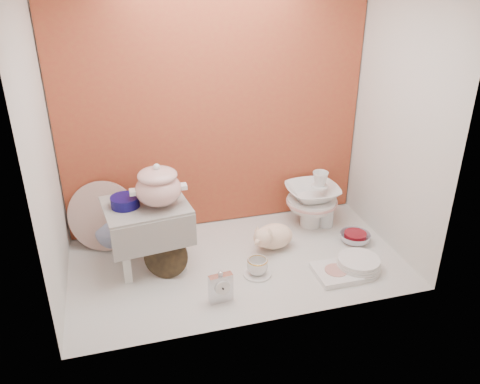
{
  "coord_description": "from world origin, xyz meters",
  "views": [
    {
      "loc": [
        -0.59,
        -2.17,
        1.52
      ],
      "look_at": [
        0.02,
        0.02,
        0.42
      ],
      "focal_mm": 36.47,
      "sensor_mm": 36.0,
      "label": 1
    }
  ],
  "objects_px": {
    "mantel_clock": "(221,286)",
    "gold_rim_teacup": "(257,266)",
    "floral_platter": "(103,216)",
    "crystal_bowl": "(355,238)",
    "plush_pig": "(274,236)",
    "step_stool": "(148,234)",
    "porcelain_tower": "(312,199)",
    "dinner_plate_stack": "(358,264)",
    "blue_white_vase": "(113,228)",
    "soup_tureen": "(158,185)"
  },
  "relations": [
    {
      "from": "gold_rim_teacup",
      "to": "crystal_bowl",
      "type": "distance_m",
      "value": 0.67
    },
    {
      "from": "mantel_clock",
      "to": "gold_rim_teacup",
      "type": "bearing_deg",
      "value": 27.2
    },
    {
      "from": "blue_white_vase",
      "to": "floral_platter",
      "type": "bearing_deg",
      "value": -179.59
    },
    {
      "from": "soup_tureen",
      "to": "blue_white_vase",
      "type": "relative_size",
      "value": 1.24
    },
    {
      "from": "floral_platter",
      "to": "gold_rim_teacup",
      "type": "height_order",
      "value": "floral_platter"
    },
    {
      "from": "blue_white_vase",
      "to": "crystal_bowl",
      "type": "bearing_deg",
      "value": -14.45
    },
    {
      "from": "plush_pig",
      "to": "gold_rim_teacup",
      "type": "distance_m",
      "value": 0.28
    },
    {
      "from": "mantel_clock",
      "to": "crystal_bowl",
      "type": "height_order",
      "value": "mantel_clock"
    },
    {
      "from": "porcelain_tower",
      "to": "floral_platter",
      "type": "bearing_deg",
      "value": 175.7
    },
    {
      "from": "blue_white_vase",
      "to": "crystal_bowl",
      "type": "height_order",
      "value": "blue_white_vase"
    },
    {
      "from": "porcelain_tower",
      "to": "dinner_plate_stack",
      "type": "bearing_deg",
      "value": -83.88
    },
    {
      "from": "soup_tureen",
      "to": "dinner_plate_stack",
      "type": "distance_m",
      "value": 1.14
    },
    {
      "from": "floral_platter",
      "to": "plush_pig",
      "type": "relative_size",
      "value": 1.46
    },
    {
      "from": "porcelain_tower",
      "to": "blue_white_vase",
      "type": "bearing_deg",
      "value": 175.52
    },
    {
      "from": "soup_tureen",
      "to": "porcelain_tower",
      "type": "bearing_deg",
      "value": 11.89
    },
    {
      "from": "blue_white_vase",
      "to": "mantel_clock",
      "type": "distance_m",
      "value": 0.82
    },
    {
      "from": "floral_platter",
      "to": "gold_rim_teacup",
      "type": "distance_m",
      "value": 0.93
    },
    {
      "from": "blue_white_vase",
      "to": "plush_pig",
      "type": "height_order",
      "value": "blue_white_vase"
    },
    {
      "from": "mantel_clock",
      "to": "gold_rim_teacup",
      "type": "xyz_separation_m",
      "value": [
        0.24,
        0.16,
        -0.03
      ]
    },
    {
      "from": "soup_tureen",
      "to": "dinner_plate_stack",
      "type": "xyz_separation_m",
      "value": [
        1.0,
        -0.32,
        -0.45
      ]
    },
    {
      "from": "floral_platter",
      "to": "blue_white_vase",
      "type": "xyz_separation_m",
      "value": [
        0.05,
        0.0,
        -0.08
      ]
    },
    {
      "from": "soup_tureen",
      "to": "porcelain_tower",
      "type": "height_order",
      "value": "soup_tureen"
    },
    {
      "from": "crystal_bowl",
      "to": "porcelain_tower",
      "type": "height_order",
      "value": "porcelain_tower"
    },
    {
      "from": "step_stool",
      "to": "mantel_clock",
      "type": "height_order",
      "value": "step_stool"
    },
    {
      "from": "blue_white_vase",
      "to": "mantel_clock",
      "type": "xyz_separation_m",
      "value": [
        0.48,
        -0.67,
        -0.03
      ]
    },
    {
      "from": "floral_platter",
      "to": "gold_rim_teacup",
      "type": "relative_size",
      "value": 3.64
    },
    {
      "from": "blue_white_vase",
      "to": "porcelain_tower",
      "type": "xyz_separation_m",
      "value": [
        1.19,
        -0.09,
        0.07
      ]
    },
    {
      "from": "step_stool",
      "to": "mantel_clock",
      "type": "xyz_separation_m",
      "value": [
        0.3,
        -0.42,
        -0.1
      ]
    },
    {
      "from": "blue_white_vase",
      "to": "plush_pig",
      "type": "distance_m",
      "value": 0.93
    },
    {
      "from": "blue_white_vase",
      "to": "crystal_bowl",
      "type": "distance_m",
      "value": 1.41
    },
    {
      "from": "dinner_plate_stack",
      "to": "crystal_bowl",
      "type": "distance_m",
      "value": 0.29
    },
    {
      "from": "step_stool",
      "to": "soup_tureen",
      "type": "height_order",
      "value": "soup_tureen"
    },
    {
      "from": "blue_white_vase",
      "to": "porcelain_tower",
      "type": "relative_size",
      "value": 0.61
    },
    {
      "from": "step_stool",
      "to": "crystal_bowl",
      "type": "distance_m",
      "value": 1.2
    },
    {
      "from": "soup_tureen",
      "to": "floral_platter",
      "type": "height_order",
      "value": "soup_tureen"
    },
    {
      "from": "mantel_clock",
      "to": "crystal_bowl",
      "type": "distance_m",
      "value": 0.94
    },
    {
      "from": "plush_pig",
      "to": "porcelain_tower",
      "type": "xyz_separation_m",
      "value": [
        0.31,
        0.19,
        0.1
      ]
    },
    {
      "from": "mantel_clock",
      "to": "porcelain_tower",
      "type": "distance_m",
      "value": 0.92
    },
    {
      "from": "blue_white_vase",
      "to": "mantel_clock",
      "type": "relative_size",
      "value": 1.3
    },
    {
      "from": "plush_pig",
      "to": "crystal_bowl",
      "type": "relative_size",
      "value": 1.53
    },
    {
      "from": "mantel_clock",
      "to": "crystal_bowl",
      "type": "xyz_separation_m",
      "value": [
        0.89,
        0.32,
        -0.06
      ]
    },
    {
      "from": "soup_tureen",
      "to": "plush_pig",
      "type": "relative_size",
      "value": 1.0
    },
    {
      "from": "floral_platter",
      "to": "crystal_bowl",
      "type": "bearing_deg",
      "value": -13.99
    },
    {
      "from": "step_stool",
      "to": "soup_tureen",
      "type": "bearing_deg",
      "value": -36.79
    },
    {
      "from": "mantel_clock",
      "to": "blue_white_vase",
      "type": "bearing_deg",
      "value": 118.9
    },
    {
      "from": "soup_tureen",
      "to": "floral_platter",
      "type": "bearing_deg",
      "value": 135.51
    },
    {
      "from": "mantel_clock",
      "to": "floral_platter",
      "type": "bearing_deg",
      "value": 121.41
    },
    {
      "from": "step_stool",
      "to": "plush_pig",
      "type": "distance_m",
      "value": 0.71
    },
    {
      "from": "blue_white_vase",
      "to": "dinner_plate_stack",
      "type": "bearing_deg",
      "value": -26.24
    },
    {
      "from": "plush_pig",
      "to": "crystal_bowl",
      "type": "xyz_separation_m",
      "value": [
        0.48,
        -0.07,
        -0.05
      ]
    }
  ]
}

